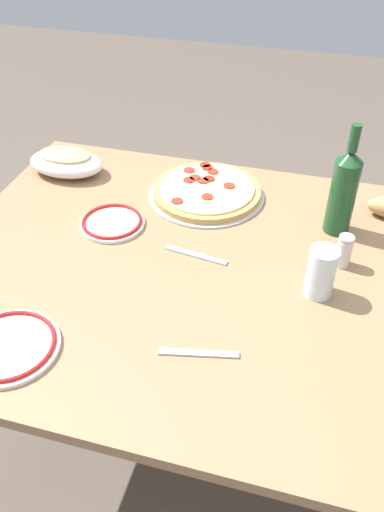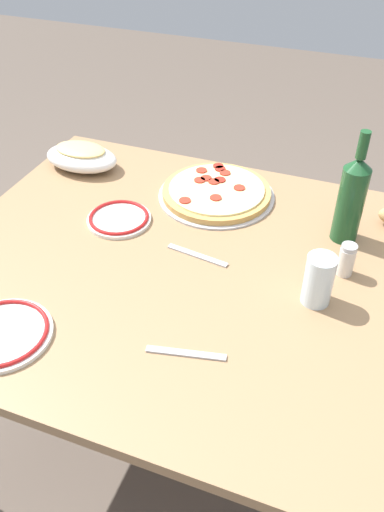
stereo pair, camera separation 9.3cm
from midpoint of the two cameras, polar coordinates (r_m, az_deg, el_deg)
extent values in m
plane|color=brown|center=(1.89, 1.48, -18.09)|extent=(8.00, 8.00, 0.00)
cube|color=#93704C|center=(1.35, 1.97, -1.54)|extent=(1.30, 1.05, 0.03)
cylinder|color=#33302D|center=(2.10, -9.28, 2.40)|extent=(0.07, 0.07, 0.69)
cylinder|color=#B7B7BC|center=(1.60, 4.30, 6.43)|extent=(0.35, 0.35, 0.01)
cylinder|color=tan|center=(1.59, 4.32, 6.80)|extent=(0.32, 0.32, 0.02)
cylinder|color=beige|center=(1.59, 4.34, 7.16)|extent=(0.28, 0.28, 0.01)
cylinder|color=#B22D1E|center=(1.66, 5.17, 8.83)|extent=(0.03, 0.03, 0.00)
cylinder|color=maroon|center=(1.69, 4.43, 9.56)|extent=(0.03, 0.03, 0.00)
cylinder|color=#B22D1E|center=(1.63, 3.18, 8.30)|extent=(0.03, 0.03, 0.00)
cylinder|color=maroon|center=(1.62, 4.67, 8.11)|extent=(0.03, 0.03, 0.00)
cylinder|color=#B22D1E|center=(1.67, 2.64, 9.13)|extent=(0.03, 0.03, 0.00)
cylinder|color=#B22D1E|center=(1.59, 6.77, 7.24)|extent=(0.03, 0.03, 0.00)
cylinder|color=#B22D1E|center=(1.52, 0.99, 5.94)|extent=(0.03, 0.03, 0.00)
cylinder|color=#B22D1E|center=(1.61, 4.01, 7.93)|extent=(0.03, 0.03, 0.00)
cylinder|color=#B22D1E|center=(1.54, 4.30, 6.21)|extent=(0.03, 0.03, 0.00)
cylinder|color=#B22D1E|center=(1.62, 2.48, 8.09)|extent=(0.03, 0.03, 0.00)
cylinder|color=maroon|center=(1.68, 4.64, 9.26)|extent=(0.03, 0.03, 0.00)
ellipsoid|color=white|center=(1.75, -10.25, 10.28)|extent=(0.24, 0.15, 0.07)
ellipsoid|color=#AD2819|center=(1.75, -10.30, 10.64)|extent=(0.20, 0.12, 0.03)
ellipsoid|color=#EACC75|center=(1.74, -10.37, 11.16)|extent=(0.17, 0.10, 0.02)
cylinder|color=#194723|center=(1.44, 18.35, 5.17)|extent=(0.07, 0.07, 0.21)
cone|color=#194723|center=(1.38, 19.34, 9.28)|extent=(0.07, 0.07, 0.03)
cylinder|color=#194723|center=(1.36, 19.79, 11.09)|extent=(0.03, 0.03, 0.07)
cylinder|color=silver|center=(1.25, 15.51, -2.56)|extent=(0.07, 0.07, 0.13)
cylinder|color=white|center=(1.50, -6.07, 3.87)|extent=(0.18, 0.18, 0.01)
torus|color=red|center=(1.49, -6.09, 4.12)|extent=(0.17, 0.17, 0.01)
cylinder|color=white|center=(1.22, -17.57, -8.12)|extent=(0.22, 0.22, 0.01)
torus|color=red|center=(1.21, -17.64, -7.86)|extent=(0.20, 0.20, 0.01)
cylinder|color=silver|center=(1.36, 18.08, -0.62)|extent=(0.04, 0.04, 0.07)
cylinder|color=#B7B7BC|center=(1.33, 18.45, 0.83)|extent=(0.04, 0.04, 0.01)
cube|color=#B7B7BC|center=(1.13, 1.74, -10.46)|extent=(0.17, 0.05, 0.00)
cube|color=#B7B7BC|center=(1.37, 2.56, 0.00)|extent=(0.17, 0.04, 0.00)
camera|label=1|loc=(0.05, -87.99, 1.63)|focal=37.33mm
camera|label=2|loc=(0.05, 92.01, -1.63)|focal=37.33mm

